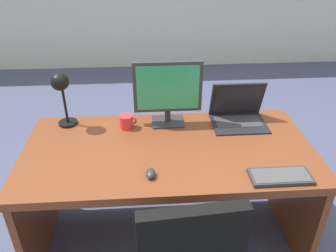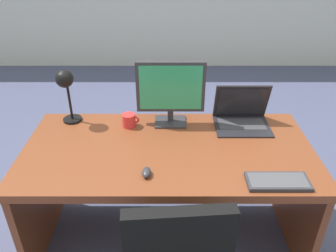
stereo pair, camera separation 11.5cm
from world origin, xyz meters
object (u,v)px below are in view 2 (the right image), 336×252
laptop (242,112)px  coffee_mug (129,120)px  mouse (147,172)px  desk_lamp (66,86)px  desk (168,169)px  keyboard (278,181)px  monitor (171,90)px

laptop → coffee_mug: (-0.72, -0.05, -0.04)m
mouse → desk_lamp: 0.79m
desk_lamp → desk: bearing=-21.9°
desk → keyboard: (0.54, -0.36, 0.20)m
monitor → laptop: bearing=0.3°
monitor → keyboard: (0.53, -0.60, -0.22)m
monitor → coffee_mug: monitor is taller
coffee_mug → mouse: bearing=-74.7°
keyboard → desk: bearing=146.6°
mouse → desk_lamp: bearing=133.4°
coffee_mug → desk: bearing=-39.4°
desk → desk_lamp: desk_lamp is taller
keyboard → mouse: 0.66m
mouse → coffee_mug: bearing=105.3°
desk → monitor: size_ratio=3.94×
mouse → desk: bearing=69.5°
laptop → monitor: bearing=-179.7°
desk_lamp → coffee_mug: size_ratio=3.32×
mouse → laptop: bearing=43.1°
desk → coffee_mug: 0.39m
keyboard → desk_lamp: bearing=152.5°
laptop → coffee_mug: size_ratio=3.17×
mouse → keyboard: bearing=-5.5°
mouse → desk_lamp: desk_lamp is taller
keyboard → mouse: mouse is taller
monitor → mouse: monitor is taller
desk_lamp → monitor: bearing=-0.6°
desk → monitor: (0.02, 0.25, 0.42)m
monitor → desk_lamp: bearing=179.4°
desk_lamp → coffee_mug: desk_lamp is taller
keyboard → desk_lamp: desk_lamp is taller
laptop → desk_lamp: 1.11m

